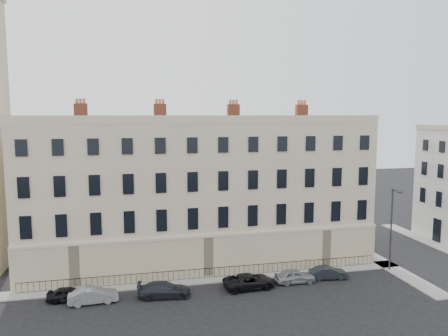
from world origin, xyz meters
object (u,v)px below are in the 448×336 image
(car_f, at_px, (328,273))
(streetlamp, at_px, (392,226))
(car_d, at_px, (250,281))
(car_c, at_px, (164,290))
(car_a, at_px, (69,294))
(car_b, at_px, (93,295))
(car_e, at_px, (295,276))

(car_f, xyz_separation_m, streetlamp, (7.12, 0.61, 4.13))
(car_d, bearing_deg, car_f, -89.81)
(car_c, relative_size, streetlamp, 0.54)
(car_a, xyz_separation_m, car_f, (23.95, -0.16, -0.01))
(car_d, bearing_deg, car_c, 87.86)
(car_a, relative_size, car_c, 0.78)
(streetlamp, bearing_deg, car_f, 175.81)
(car_a, relative_size, car_b, 0.88)
(car_d, height_order, car_e, car_d)
(car_c, bearing_deg, car_d, -82.79)
(car_a, distance_m, streetlamp, 31.34)
(car_e, height_order, streetlamp, streetlamp)
(car_b, xyz_separation_m, car_e, (18.36, 0.43, -0.02))
(car_a, height_order, streetlamp, streetlamp)
(car_d, relative_size, car_f, 1.31)
(car_b, height_order, car_c, car_b)
(car_d, distance_m, car_f, 8.14)
(car_b, bearing_deg, car_a, 63.95)
(car_e, bearing_deg, streetlamp, -84.23)
(car_e, relative_size, streetlamp, 0.45)
(car_a, height_order, car_c, car_c)
(streetlamp, bearing_deg, car_d, 175.27)
(car_d, relative_size, streetlamp, 0.57)
(car_b, bearing_deg, car_c, -95.12)
(car_d, distance_m, car_e, 4.59)
(car_f, distance_m, streetlamp, 8.25)
(car_c, height_order, car_e, car_c)
(car_a, xyz_separation_m, car_c, (8.01, -0.93, 0.05))
(car_f, bearing_deg, car_d, 100.38)
(car_a, distance_m, car_e, 20.41)
(car_d, distance_m, streetlamp, 15.81)
(car_b, xyz_separation_m, car_d, (13.79, 0.11, -0.00))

